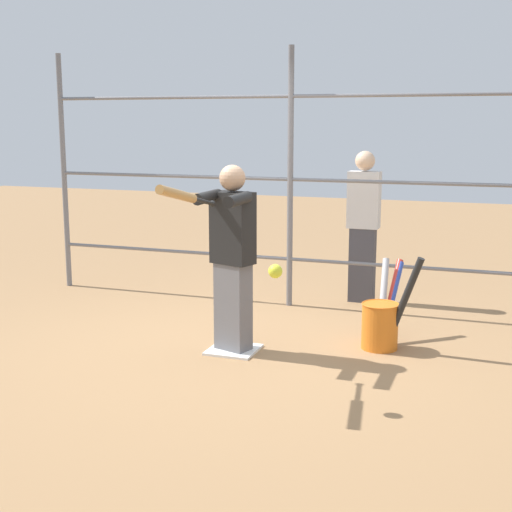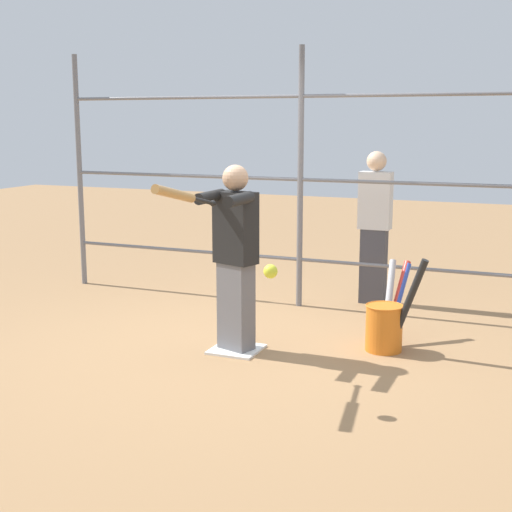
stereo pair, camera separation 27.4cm
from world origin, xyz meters
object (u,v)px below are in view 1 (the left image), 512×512
batter (232,253)px  baseball_bat_swinging (182,196)px  softball_in_flight (275,271)px  bat_bucket (383,320)px  bystander_behind_fence (363,224)px

batter → baseball_bat_swinging: bearing=88.5°
batter → softball_in_flight: batter is taller
batter → bat_bucket: batter is taller
bat_bucket → bystander_behind_fence: bearing=-72.2°
baseball_bat_swinging → softball_in_flight: bearing=179.6°
softball_in_flight → bat_bucket: (-0.50, -1.43, -0.67)m
softball_in_flight → bystander_behind_fence: size_ratio=0.06×
softball_in_flight → bat_bucket: softball_in_flight is taller
baseball_bat_swinging → softball_in_flight: size_ratio=8.46×
softball_in_flight → batter: bearing=-53.2°
batter → bat_bucket: bearing=-154.7°
batter → baseball_bat_swinging: batter is taller
baseball_bat_swinging → bystander_behind_fence: bearing=-103.5°
batter → softball_in_flight: (-0.66, 0.88, 0.07)m
bystander_behind_fence → batter: bearing=71.6°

